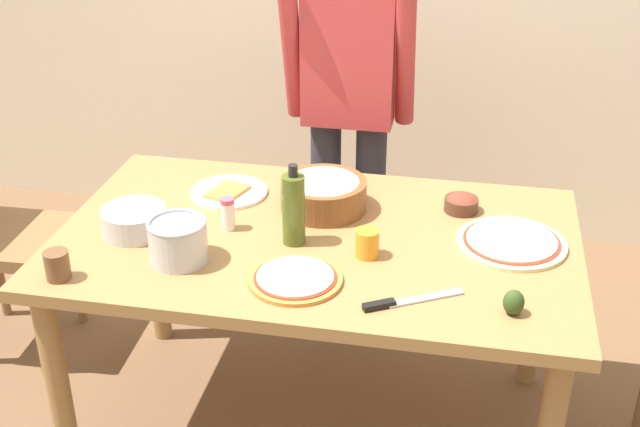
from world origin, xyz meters
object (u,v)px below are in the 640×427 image
(mixing_bowl_steel, at_px, (134,221))
(salt_shaker, at_px, (228,214))
(dining_table, at_px, (317,261))
(cup_orange, at_px, (367,243))
(person_cook, at_px, (349,98))
(avocado, at_px, (514,302))
(cup_small_brown, at_px, (57,265))
(pizza_cooked_on_tray, at_px, (295,279))
(small_sauce_bowl, at_px, (461,203))
(olive_oil_bottle, at_px, (294,209))
(plate_with_slice, at_px, (229,192))
(chef_knife, at_px, (401,302))
(steel_pot, at_px, (178,240))
(pizza_raw_on_board, at_px, (512,242))
(popcorn_bowl, at_px, (324,192))

(mixing_bowl_steel, height_order, salt_shaker, salt_shaker)
(dining_table, distance_m, cup_orange, 0.24)
(salt_shaker, bearing_deg, person_cook, 71.83)
(salt_shaker, relative_size, avocado, 1.51)
(cup_small_brown, distance_m, salt_shaker, 0.54)
(dining_table, bearing_deg, salt_shaker, -177.41)
(person_cook, distance_m, pizza_cooked_on_tray, 1.04)
(small_sauce_bowl, xyz_separation_m, olive_oil_bottle, (-0.49, -0.31, 0.08))
(olive_oil_bottle, bearing_deg, dining_table, 42.75)
(person_cook, relative_size, cup_orange, 19.06)
(plate_with_slice, relative_size, small_sauce_bowl, 2.36)
(mixing_bowl_steel, height_order, cup_small_brown, cup_small_brown)
(pizza_cooked_on_tray, relative_size, chef_knife, 1.01)
(pizza_cooked_on_tray, bearing_deg, steel_pot, 172.34)
(pizza_raw_on_board, bearing_deg, dining_table, -174.64)
(steel_pot, bearing_deg, cup_orange, 13.78)
(pizza_cooked_on_tray, xyz_separation_m, avocado, (0.59, -0.04, 0.03))
(dining_table, height_order, plate_with_slice, plate_with_slice)
(cup_small_brown, distance_m, chef_knife, 0.96)
(dining_table, xyz_separation_m, chef_knife, (0.30, -0.33, 0.10))
(popcorn_bowl, xyz_separation_m, salt_shaker, (-0.26, -0.19, -0.01))
(pizza_cooked_on_tray, height_order, olive_oil_bottle, olive_oil_bottle)
(olive_oil_bottle, distance_m, avocado, 0.70)
(pizza_raw_on_board, xyz_separation_m, small_sauce_bowl, (-0.16, 0.20, 0.02))
(cup_small_brown, bearing_deg, pizza_cooked_on_tray, 9.75)
(cup_small_brown, relative_size, chef_knife, 0.32)
(person_cook, distance_m, small_sauce_bowl, 0.70)
(person_cook, height_order, steel_pot, person_cook)
(pizza_raw_on_board, xyz_separation_m, popcorn_bowl, (-0.60, 0.13, 0.05))
(salt_shaker, height_order, avocado, salt_shaker)
(cup_small_brown, xyz_separation_m, chef_knife, (0.96, 0.06, -0.04))
(person_cook, bearing_deg, chef_knife, -73.43)
(pizza_cooked_on_tray, relative_size, popcorn_bowl, 0.95)
(mixing_bowl_steel, xyz_separation_m, chef_knife, (0.85, -0.24, -0.03))
(person_cook, relative_size, olive_oil_bottle, 6.33)
(person_cook, bearing_deg, small_sauce_bowl, -47.95)
(popcorn_bowl, bearing_deg, pizza_cooked_on_tray, -89.00)
(mixing_bowl_steel, bearing_deg, pizza_raw_on_board, 7.26)
(plate_with_slice, height_order, olive_oil_bottle, olive_oil_bottle)
(pizza_raw_on_board, xyz_separation_m, olive_oil_bottle, (-0.65, -0.11, 0.10))
(pizza_raw_on_board, distance_m, mixing_bowl_steel, 1.15)
(dining_table, distance_m, mixing_bowl_steel, 0.58)
(dining_table, xyz_separation_m, pizza_raw_on_board, (0.59, 0.06, 0.10))
(person_cook, height_order, cup_orange, person_cook)
(popcorn_bowl, height_order, small_sauce_bowl, popcorn_bowl)
(plate_with_slice, bearing_deg, dining_table, -32.67)
(mixing_bowl_steel, xyz_separation_m, avocado, (1.14, -0.23, -0.01))
(popcorn_bowl, bearing_deg, cup_orange, -56.29)
(cup_orange, bearing_deg, pizza_cooked_on_tray, -134.49)
(person_cook, xyz_separation_m, cup_orange, (0.20, -0.85, -0.14))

